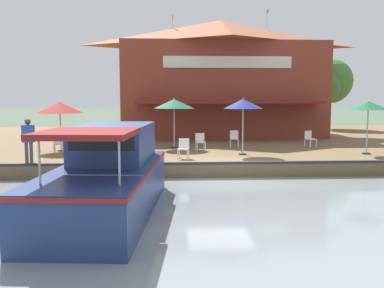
{
  "coord_description": "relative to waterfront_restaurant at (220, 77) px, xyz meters",
  "views": [
    {
      "loc": [
        16.23,
        -2.05,
        3.2
      ],
      "look_at": [
        -1.0,
        -1.03,
        1.3
      ],
      "focal_mm": 40.0,
      "sensor_mm": 36.0,
      "label": 1
    }
  ],
  "objects": [
    {
      "name": "ground_plane",
      "position": [
        13.66,
        -1.66,
        -4.58
      ],
      "size": [
        220.0,
        220.0,
        0.0
      ],
      "primitive_type": "plane",
      "color": "#4C5B47"
    },
    {
      "name": "quay_deck",
      "position": [
        2.66,
        -1.66,
        -4.28
      ],
      "size": [
        22.0,
        56.0,
        0.6
      ],
      "primitive_type": "cube",
      "color": "brown",
      "rests_on": "ground"
    },
    {
      "name": "quay_edge_fender",
      "position": [
        13.56,
        -1.66,
        -3.93
      ],
      "size": [
        0.2,
        50.4,
        0.1
      ],
      "primitive_type": "cube",
      "color": "#2D2D33",
      "rests_on": "quay_deck"
    },
    {
      "name": "waterfront_restaurant",
      "position": [
        0.0,
        0.0,
        0.0
      ],
      "size": [
        9.72,
        13.66,
        8.59
      ],
      "color": "brown",
      "rests_on": "quay_deck"
    },
    {
      "name": "patio_umbrella_back_row",
      "position": [
        10.99,
        5.42,
        -1.78
      ],
      "size": [
        1.82,
        1.82,
        2.45
      ],
      "color": "#B7B7B7",
      "rests_on": "quay_deck"
    },
    {
      "name": "patio_umbrella_near_quay_edge",
      "position": [
        8.11,
        -3.33,
        -1.73
      ],
      "size": [
        2.05,
        2.05,
        2.53
      ],
      "color": "#B7B7B7",
      "rests_on": "quay_deck"
    },
    {
      "name": "patio_umbrella_mid_patio_right",
      "position": [
        10.87,
        -0.29,
        -1.7
      ],
      "size": [
        1.75,
        1.75,
        2.55
      ],
      "color": "#B7B7B7",
      "rests_on": "quay_deck"
    },
    {
      "name": "patio_umbrella_far_corner",
      "position": [
        9.07,
        -8.81,
        -1.89
      ],
      "size": [
        2.23,
        2.23,
        2.4
      ],
      "color": "#B7B7B7",
      "rests_on": "quay_deck"
    },
    {
      "name": "cafe_chair_beside_entrance",
      "position": [
        11.99,
        -3.0,
        -3.51
      ],
      "size": [
        0.52,
        0.52,
        0.85
      ],
      "color": "white",
      "rests_on": "quay_deck"
    },
    {
      "name": "cafe_chair_back_row_seat",
      "position": [
        7.73,
        -0.17,
        -3.51
      ],
      "size": [
        0.48,
        0.48,
        0.85
      ],
      "color": "white",
      "rests_on": "quay_deck"
    },
    {
      "name": "cafe_chair_facing_river",
      "position": [
        9.32,
        -2.08,
        -3.51
      ],
      "size": [
        0.48,
        0.48,
        0.85
      ],
      "color": "white",
      "rests_on": "quay_deck"
    },
    {
      "name": "cafe_chair_under_first_umbrella",
      "position": [
        9.75,
        -8.75,
        -3.51
      ],
      "size": [
        0.57,
        0.57,
        0.85
      ],
      "color": "white",
      "rests_on": "quay_deck"
    },
    {
      "name": "cafe_chair_mid_patio",
      "position": [
        8.19,
        3.71,
        -3.51
      ],
      "size": [
        0.58,
        0.58,
        0.85
      ],
      "color": "white",
      "rests_on": "quay_deck"
    },
    {
      "name": "person_at_quay_edge",
      "position": [
        13.03,
        -9.08,
        -2.87
      ],
      "size": [
        0.5,
        0.5,
        1.77
      ],
      "color": "#4C4C56",
      "rests_on": "quay_deck"
    },
    {
      "name": "motorboat_fourth_along",
      "position": [
        17.81,
        -5.26,
        -3.6
      ],
      "size": [
        8.19,
        3.15,
        2.37
      ],
      "color": "navy",
      "rests_on": "river_water"
    },
    {
      "name": "mooring_post",
      "position": [
        13.31,
        -5.34,
        -3.52
      ],
      "size": [
        0.22,
        0.22,
        0.91
      ],
      "color": "#473323",
      "rests_on": "quay_deck"
    },
    {
      "name": "tree_behind_restaurant",
      "position": [
        -4.7,
        9.6,
        -0.17
      ],
      "size": [
        3.87,
        3.68,
        5.75
      ],
      "color": "brown",
      "rests_on": "quay_deck"
    }
  ]
}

